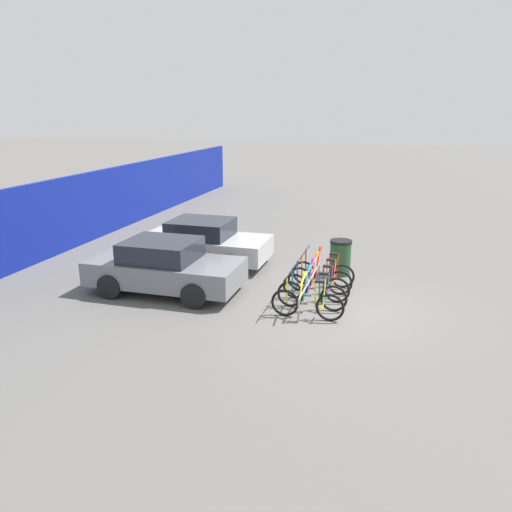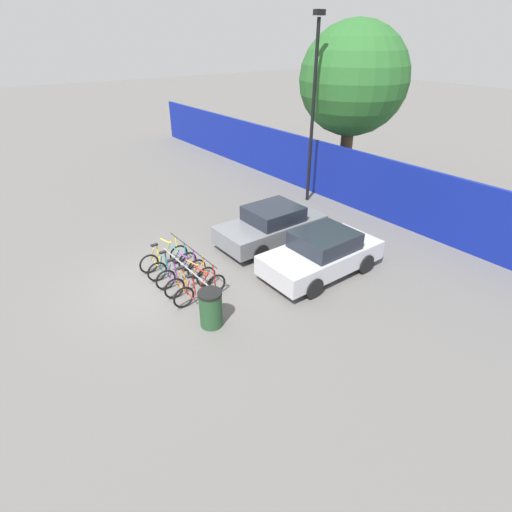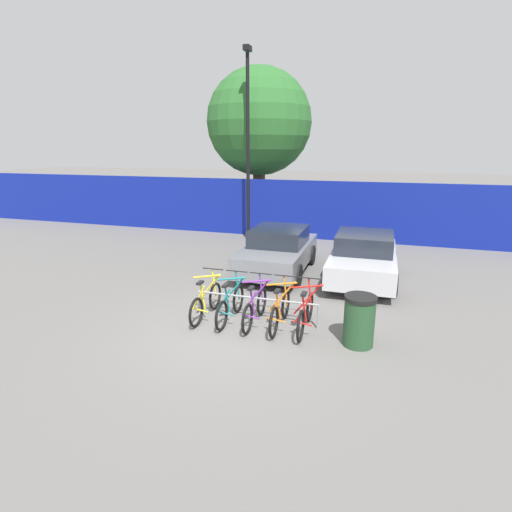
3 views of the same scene
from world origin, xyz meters
TOP-DOWN VIEW (x-y plane):
  - ground_plane at (0.00, 0.00)m, footprint 120.00×120.00m
  - hoarding_wall at (0.00, 9.50)m, footprint 36.00×0.16m
  - bike_rack at (0.29, 0.68)m, footprint 2.85×0.04m
  - bicycle_yellow at (-0.86, 0.53)m, footprint 0.68×1.71m
  - bicycle_teal at (-0.27, 0.53)m, footprint 0.68×1.71m
  - bicycle_purple at (0.31, 0.53)m, footprint 0.68×1.71m
  - bicycle_orange at (0.89, 0.53)m, footprint 0.68×1.71m
  - bicycle_red at (1.44, 0.53)m, footprint 0.68×1.71m
  - car_grey at (-0.16, 4.45)m, footprint 1.91×3.98m
  - car_silver at (2.42, 4.39)m, footprint 1.91×3.96m
  - lamp_post at (-2.51, 8.50)m, footprint 0.24×0.44m
  - trash_bin at (2.56, 0.20)m, footprint 0.63×0.63m
  - tree_behind_hoarding at (-2.89, 11.30)m, footprint 4.86×4.86m

SIDE VIEW (x-z plane):
  - ground_plane at x=0.00m, z-range 0.00..0.00m
  - bicycle_yellow at x=-0.86m, z-range -0.15..0.90m
  - bicycle_teal at x=-0.27m, z-range -0.15..0.90m
  - bicycle_purple at x=0.31m, z-range -0.15..0.90m
  - bicycle_orange at x=0.89m, z-range -0.15..0.90m
  - bicycle_red at x=1.44m, z-range -0.15..0.90m
  - bike_rack at x=0.29m, z-range 0.19..0.76m
  - trash_bin at x=2.56m, z-range 0.00..1.03m
  - car_silver at x=2.42m, z-range -0.01..1.39m
  - car_grey at x=-0.16m, z-range -0.01..1.39m
  - hoarding_wall at x=0.00m, z-range 0.00..2.47m
  - lamp_post at x=-2.51m, z-range 0.36..7.90m
  - tree_behind_hoarding at x=-2.89m, z-range 1.22..8.59m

